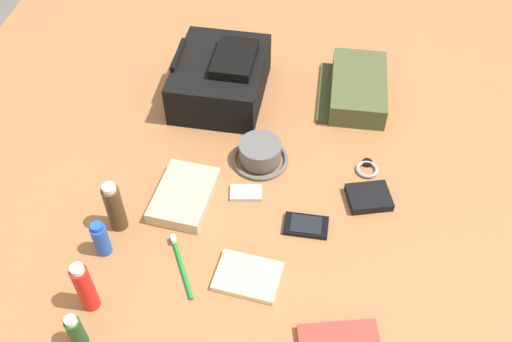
{
  "coord_description": "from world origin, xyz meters",
  "views": [
    {
      "loc": [
        -1.0,
        -0.15,
        1.18
      ],
      "look_at": [
        0.0,
        0.0,
        0.04
      ],
      "focal_mm": 40.09,
      "sensor_mm": 36.0,
      "label": 1
    }
  ],
  "objects_px": {
    "shampoo_bottle": "(76,331)",
    "toothbrush": "(181,263)",
    "backpack": "(221,77)",
    "cell_phone": "(306,226)",
    "notepad": "(248,276)",
    "toiletry_pouch": "(357,88)",
    "media_player": "(246,193)",
    "deodorant_spray": "(101,239)",
    "wallet": "(369,197)",
    "folded_towel": "(184,195)",
    "cologne_bottle": "(115,207)",
    "sunscreen_spray": "(85,287)",
    "bucket_hat": "(260,154)",
    "wristwatch": "(367,168)"
  },
  "relations": [
    {
      "from": "shampoo_bottle",
      "to": "sunscreen_spray",
      "type": "distance_m",
      "value": 0.09
    },
    {
      "from": "cologne_bottle",
      "to": "cell_phone",
      "type": "relative_size",
      "value": 1.37
    },
    {
      "from": "shampoo_bottle",
      "to": "toothbrush",
      "type": "bearing_deg",
      "value": -36.76
    },
    {
      "from": "toothbrush",
      "to": "cologne_bottle",
      "type": "bearing_deg",
      "value": 63.37
    },
    {
      "from": "backpack",
      "to": "toothbrush",
      "type": "relative_size",
      "value": 1.97
    },
    {
      "from": "notepad",
      "to": "toothbrush",
      "type": "bearing_deg",
      "value": 91.71
    },
    {
      "from": "toiletry_pouch",
      "to": "folded_towel",
      "type": "distance_m",
      "value": 0.65
    },
    {
      "from": "media_player",
      "to": "folded_towel",
      "type": "height_order",
      "value": "folded_towel"
    },
    {
      "from": "backpack",
      "to": "cell_phone",
      "type": "bearing_deg",
      "value": -146.94
    },
    {
      "from": "deodorant_spray",
      "to": "toothbrush",
      "type": "distance_m",
      "value": 0.2
    },
    {
      "from": "shampoo_bottle",
      "to": "deodorant_spray",
      "type": "distance_m",
      "value": 0.24
    },
    {
      "from": "cologne_bottle",
      "to": "toothbrush",
      "type": "xyz_separation_m",
      "value": [
        -0.09,
        -0.18,
        -0.07
      ]
    },
    {
      "from": "bucket_hat",
      "to": "cell_phone",
      "type": "relative_size",
      "value": 1.42
    },
    {
      "from": "shampoo_bottle",
      "to": "deodorant_spray",
      "type": "relative_size",
      "value": 0.99
    },
    {
      "from": "shampoo_bottle",
      "to": "notepad",
      "type": "bearing_deg",
      "value": -57.79
    },
    {
      "from": "sunscreen_spray",
      "to": "bucket_hat",
      "type": "bearing_deg",
      "value": -32.29
    },
    {
      "from": "deodorant_spray",
      "to": "media_player",
      "type": "relative_size",
      "value": 1.16
    },
    {
      "from": "toiletry_pouch",
      "to": "media_player",
      "type": "xyz_separation_m",
      "value": [
        -0.44,
        0.27,
        -0.03
      ]
    },
    {
      "from": "cologne_bottle",
      "to": "wristwatch",
      "type": "bearing_deg",
      "value": -65.4
    },
    {
      "from": "sunscreen_spray",
      "to": "folded_towel",
      "type": "relative_size",
      "value": 0.78
    },
    {
      "from": "media_player",
      "to": "toothbrush",
      "type": "distance_m",
      "value": 0.27
    },
    {
      "from": "wristwatch",
      "to": "shampoo_bottle",
      "type": "bearing_deg",
      "value": 134.68
    },
    {
      "from": "wristwatch",
      "to": "folded_towel",
      "type": "distance_m",
      "value": 0.51
    },
    {
      "from": "deodorant_spray",
      "to": "wallet",
      "type": "distance_m",
      "value": 0.69
    },
    {
      "from": "sunscreen_spray",
      "to": "wallet",
      "type": "distance_m",
      "value": 0.74
    },
    {
      "from": "cologne_bottle",
      "to": "shampoo_bottle",
      "type": "bearing_deg",
      "value": -177.72
    },
    {
      "from": "sunscreen_spray",
      "to": "deodorant_spray",
      "type": "bearing_deg",
      "value": 7.23
    },
    {
      "from": "wristwatch",
      "to": "toothbrush",
      "type": "bearing_deg",
      "value": 130.51
    },
    {
      "from": "backpack",
      "to": "cell_phone",
      "type": "height_order",
      "value": "backpack"
    },
    {
      "from": "bucket_hat",
      "to": "deodorant_spray",
      "type": "distance_m",
      "value": 0.49
    },
    {
      "from": "toothbrush",
      "to": "folded_towel",
      "type": "xyz_separation_m",
      "value": [
        0.2,
        0.04,
        0.01
      ]
    },
    {
      "from": "sunscreen_spray",
      "to": "toothbrush",
      "type": "height_order",
      "value": "sunscreen_spray"
    },
    {
      "from": "backpack",
      "to": "folded_towel",
      "type": "relative_size",
      "value": 1.65
    },
    {
      "from": "deodorant_spray",
      "to": "wristwatch",
      "type": "xyz_separation_m",
      "value": [
        0.36,
        -0.63,
        -0.04
      ]
    },
    {
      "from": "cell_phone",
      "to": "toothbrush",
      "type": "bearing_deg",
      "value": 118.16
    },
    {
      "from": "cell_phone",
      "to": "wallet",
      "type": "relative_size",
      "value": 1.01
    },
    {
      "from": "wallet",
      "to": "folded_towel",
      "type": "height_order",
      "value": "folded_towel"
    },
    {
      "from": "bucket_hat",
      "to": "media_player",
      "type": "relative_size",
      "value": 1.75
    },
    {
      "from": "deodorant_spray",
      "to": "shampoo_bottle",
      "type": "bearing_deg",
      "value": -173.81
    },
    {
      "from": "sunscreen_spray",
      "to": "toothbrush",
      "type": "xyz_separation_m",
      "value": [
        0.13,
        -0.18,
        -0.07
      ]
    },
    {
      "from": "backpack",
      "to": "sunscreen_spray",
      "type": "xyz_separation_m",
      "value": [
        -0.76,
        0.16,
        0.01
      ]
    },
    {
      "from": "cologne_bottle",
      "to": "toothbrush",
      "type": "distance_m",
      "value": 0.21
    },
    {
      "from": "wallet",
      "to": "wristwatch",
      "type": "bearing_deg",
      "value": -12.95
    },
    {
      "from": "backpack",
      "to": "cologne_bottle",
      "type": "height_order",
      "value": "backpack"
    },
    {
      "from": "sunscreen_spray",
      "to": "toothbrush",
      "type": "relative_size",
      "value": 0.93
    },
    {
      "from": "shampoo_bottle",
      "to": "folded_towel",
      "type": "distance_m",
      "value": 0.44
    },
    {
      "from": "cologne_bottle",
      "to": "wristwatch",
      "type": "xyz_separation_m",
      "value": [
        0.28,
        -0.62,
        -0.07
      ]
    },
    {
      "from": "backpack",
      "to": "deodorant_spray",
      "type": "relative_size",
      "value": 3.14
    },
    {
      "from": "media_player",
      "to": "folded_towel",
      "type": "distance_m",
      "value": 0.16
    },
    {
      "from": "shampoo_bottle",
      "to": "wallet",
      "type": "relative_size",
      "value": 0.95
    }
  ]
}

